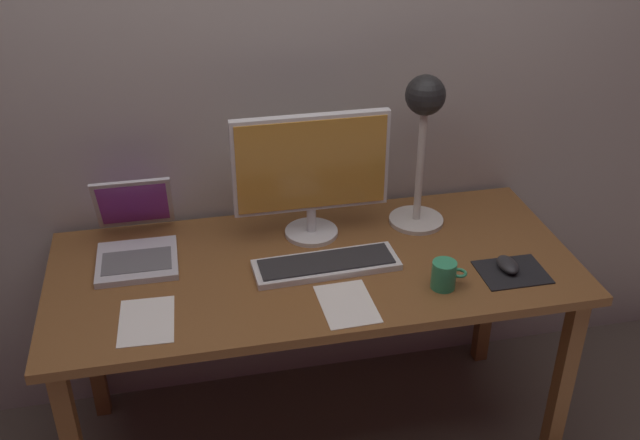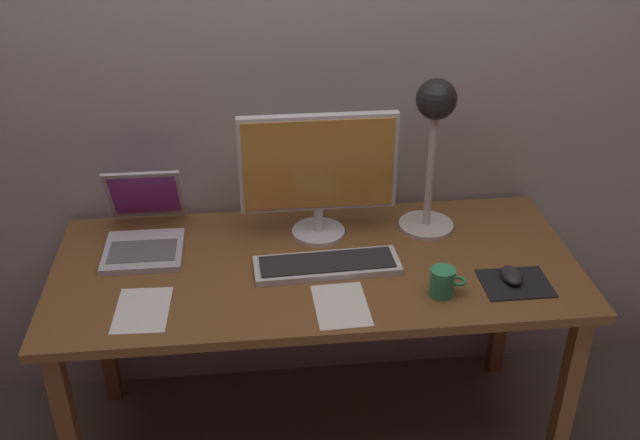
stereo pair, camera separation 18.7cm
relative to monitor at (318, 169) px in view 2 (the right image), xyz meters
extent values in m
plane|color=brown|center=(-0.03, -0.17, -0.97)|extent=(4.80, 4.80, 0.00)
cube|color=#A8A099|center=(-0.03, 0.23, 0.33)|extent=(4.80, 0.06, 2.60)
cube|color=brown|center=(-0.03, -0.17, -0.25)|extent=(1.60, 0.70, 0.03)
cube|color=brown|center=(0.71, -0.46, -0.62)|extent=(0.05, 0.05, 0.71)
cube|color=brown|center=(-0.77, 0.12, -0.62)|extent=(0.05, 0.05, 0.71)
cube|color=brown|center=(0.71, 0.12, -0.62)|extent=(0.05, 0.05, 0.71)
cylinder|color=silver|center=(0.00, 0.00, -0.23)|extent=(0.17, 0.17, 0.01)
cylinder|color=silver|center=(0.00, 0.00, -0.18)|extent=(0.03, 0.03, 0.08)
cube|color=silver|center=(0.00, 0.00, 0.02)|extent=(0.49, 0.03, 0.32)
cube|color=gold|center=(0.00, -0.02, 0.02)|extent=(0.47, 0.00, 0.29)
cube|color=silver|center=(0.01, -0.20, -0.22)|extent=(0.45, 0.16, 0.02)
cube|color=#28282B|center=(0.01, -0.20, -0.21)|extent=(0.41, 0.13, 0.01)
cube|color=silver|center=(-0.55, -0.06, -0.22)|extent=(0.24, 0.23, 0.02)
cube|color=slate|center=(-0.55, -0.08, -0.21)|extent=(0.21, 0.13, 0.00)
cube|color=silver|center=(-0.55, 0.11, -0.11)|extent=(0.24, 0.12, 0.21)
cube|color=purple|center=(-0.55, 0.11, -0.11)|extent=(0.21, 0.10, 0.18)
cylinder|color=beige|center=(0.36, 0.01, -0.23)|extent=(0.18, 0.18, 0.01)
cylinder|color=silver|center=(0.36, 0.01, -0.02)|extent=(0.02, 0.02, 0.41)
sphere|color=black|center=(0.36, 0.01, 0.21)|extent=(0.13, 0.13, 0.13)
sphere|color=#FFEAB2|center=(0.36, 0.00, 0.18)|extent=(0.04, 0.04, 0.04)
cube|color=black|center=(0.55, -0.34, -0.23)|extent=(0.20, 0.16, 0.00)
ellipsoid|color=#28282B|center=(0.54, -0.33, -0.21)|extent=(0.06, 0.10, 0.03)
cylinder|color=#339966|center=(0.31, -0.37, -0.19)|extent=(0.07, 0.07, 0.09)
torus|color=#339966|center=(0.36, -0.37, -0.19)|extent=(0.05, 0.05, 0.01)
cube|color=white|center=(-0.53, -0.36, -0.23)|extent=(0.16, 0.22, 0.00)
cube|color=white|center=(0.02, -0.39, -0.23)|extent=(0.15, 0.21, 0.00)
camera|label=1|loc=(-0.39, -2.01, 1.00)|focal=41.20mm
camera|label=2|loc=(-0.21, -2.04, 1.00)|focal=41.20mm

